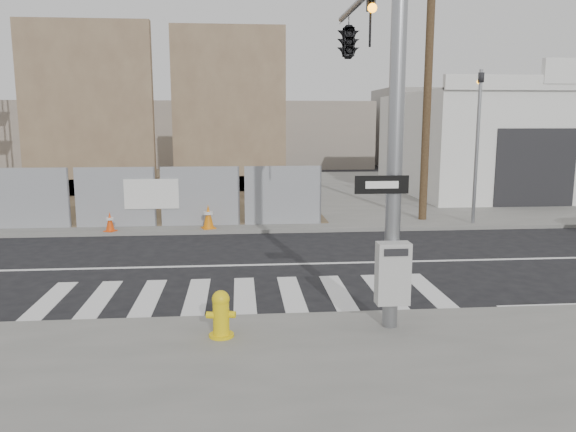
{
  "coord_description": "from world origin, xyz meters",
  "views": [
    {
      "loc": [
        -0.08,
        -13.93,
        3.68
      ],
      "look_at": [
        1.07,
        -0.8,
        1.4
      ],
      "focal_mm": 35.0,
      "sensor_mm": 36.0,
      "label": 1
    }
  ],
  "objects": [
    {
      "name": "sidewalk_far",
      "position": [
        0.0,
        14.0,
        0.06
      ],
      "size": [
        50.0,
        20.0,
        0.12
      ],
      "primitive_type": "cube",
      "color": "slate",
      "rests_on": "ground"
    },
    {
      "name": "concrete_wall_right",
      "position": [
        -0.5,
        14.08,
        3.38
      ],
      "size": [
        5.5,
        1.3,
        8.0
      ],
      "color": "brown",
      "rests_on": "sidewalk_far"
    },
    {
      "name": "ground",
      "position": [
        0.0,
        0.0,
        0.0
      ],
      "size": [
        100.0,
        100.0,
        0.0
      ],
      "primitive_type": "plane",
      "color": "black",
      "rests_on": "ground"
    },
    {
      "name": "traffic_cone_c",
      "position": [
        -4.24,
        4.22,
        0.43
      ],
      "size": [
        0.43,
        0.43,
        0.63
      ],
      "rotation": [
        0.0,
        0.0,
        -0.41
      ],
      "color": "#DD420B",
      "rests_on": "sidewalk_far"
    },
    {
      "name": "far_signal_pole",
      "position": [
        8.0,
        4.6,
        3.48
      ],
      "size": [
        0.16,
        0.2,
        5.6
      ],
      "color": "gray",
      "rests_on": "sidewalk_far"
    },
    {
      "name": "fire_hydrant",
      "position": [
        -0.41,
        -5.03,
        0.51
      ],
      "size": [
        0.5,
        0.5,
        0.79
      ],
      "rotation": [
        0.0,
        0.0,
        -0.22
      ],
      "color": "yellow",
      "rests_on": "sidewalk_near"
    },
    {
      "name": "concrete_wall_left",
      "position": [
        -7.0,
        13.08,
        3.38
      ],
      "size": [
        6.0,
        1.3,
        8.0
      ],
      "color": "brown",
      "rests_on": "sidewalk_far"
    },
    {
      "name": "auto_shop",
      "position": [
        14.0,
        12.97,
        2.54
      ],
      "size": [
        12.0,
        10.2,
        5.95
      ],
      "color": "silver",
      "rests_on": "sidewalk_far"
    },
    {
      "name": "signal_pole",
      "position": [
        2.49,
        -2.05,
        4.78
      ],
      "size": [
        0.96,
        5.87,
        7.0
      ],
      "color": "gray",
      "rests_on": "sidewalk_near"
    },
    {
      "name": "traffic_cone_d",
      "position": [
        -1.11,
        4.43,
        0.51
      ],
      "size": [
        0.52,
        0.52,
        0.8
      ],
      "rotation": [
        0.0,
        0.0,
        0.34
      ],
      "color": "orange",
      "rests_on": "sidewalk_far"
    },
    {
      "name": "utility_pole_right",
      "position": [
        6.5,
        5.5,
        5.2
      ],
      "size": [
        1.6,
        0.28,
        10.0
      ],
      "color": "brown",
      "rests_on": "sidewalk_far"
    }
  ]
}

